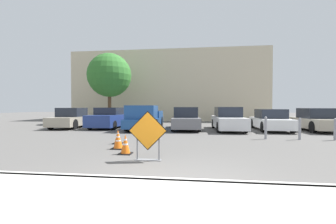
{
  "coord_description": "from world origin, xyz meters",
  "views": [
    {
      "loc": [
        0.38,
        -4.25,
        1.53
      ],
      "look_at": [
        -1.05,
        7.23,
        1.26
      ],
      "focal_mm": 24.0,
      "sensor_mm": 36.0,
      "label": 1
    }
  ],
  "objects_px": {
    "parked_car_nearest": "(72,119)",
    "bollard_third": "(335,129)",
    "road_closed_sign": "(148,135)",
    "parked_car_second": "(110,118)",
    "pickup_truck": "(145,119)",
    "bollard_nearest": "(266,127)",
    "parked_car_third": "(186,119)",
    "traffic_cone_second": "(118,141)",
    "parked_car_sixth": "(317,120)",
    "parked_car_fourth": "(228,120)",
    "traffic_cone_third": "(118,137)",
    "parked_car_fifth": "(271,120)",
    "bollard_second": "(300,128)",
    "traffic_cone_nearest": "(125,144)"
  },
  "relations": [
    {
      "from": "traffic_cone_second",
      "to": "bollard_third",
      "type": "relative_size",
      "value": 0.58
    },
    {
      "from": "pickup_truck",
      "to": "bollard_nearest",
      "type": "distance_m",
      "value": 7.7
    },
    {
      "from": "road_closed_sign",
      "to": "bollard_third",
      "type": "distance_m",
      "value": 9.07
    },
    {
      "from": "road_closed_sign",
      "to": "parked_car_second",
      "type": "xyz_separation_m",
      "value": [
        -4.88,
        9.44,
        -0.06
      ]
    },
    {
      "from": "parked_car_sixth",
      "to": "bollard_second",
      "type": "height_order",
      "value": "parked_car_sixth"
    },
    {
      "from": "traffic_cone_third",
      "to": "parked_car_third",
      "type": "relative_size",
      "value": 0.12
    },
    {
      "from": "traffic_cone_nearest",
      "to": "parked_car_nearest",
      "type": "bearing_deg",
      "value": 128.91
    },
    {
      "from": "parked_car_fifth",
      "to": "bollard_third",
      "type": "height_order",
      "value": "parked_car_fifth"
    },
    {
      "from": "bollard_nearest",
      "to": "parked_car_second",
      "type": "bearing_deg",
      "value": 154.29
    },
    {
      "from": "parked_car_sixth",
      "to": "bollard_nearest",
      "type": "relative_size",
      "value": 3.96
    },
    {
      "from": "road_closed_sign",
      "to": "parked_car_nearest",
      "type": "xyz_separation_m",
      "value": [
        -7.65,
        9.14,
        -0.07
      ]
    },
    {
      "from": "road_closed_sign",
      "to": "traffic_cone_second",
      "type": "relative_size",
      "value": 2.4
    },
    {
      "from": "parked_car_third",
      "to": "bollard_second",
      "type": "relative_size",
      "value": 4.59
    },
    {
      "from": "parked_car_nearest",
      "to": "parked_car_fifth",
      "type": "height_order",
      "value": "parked_car_nearest"
    },
    {
      "from": "traffic_cone_third",
      "to": "parked_car_fourth",
      "type": "distance_m",
      "value": 8.11
    },
    {
      "from": "pickup_truck",
      "to": "parked_car_fifth",
      "type": "xyz_separation_m",
      "value": [
        8.3,
        0.54,
        -0.09
      ]
    },
    {
      "from": "bollard_nearest",
      "to": "parked_car_sixth",
      "type": "bearing_deg",
      "value": 44.03
    },
    {
      "from": "parked_car_third",
      "to": "parked_car_fifth",
      "type": "distance_m",
      "value": 5.55
    },
    {
      "from": "traffic_cone_second",
      "to": "parked_car_fifth",
      "type": "relative_size",
      "value": 0.13
    },
    {
      "from": "pickup_truck",
      "to": "bollard_second",
      "type": "xyz_separation_m",
      "value": [
        8.23,
        -3.75,
        -0.19
      ]
    },
    {
      "from": "traffic_cone_second",
      "to": "pickup_truck",
      "type": "distance_m",
      "value": 7.02
    },
    {
      "from": "bollard_third",
      "to": "parked_car_fourth",
      "type": "bearing_deg",
      "value": 136.61
    },
    {
      "from": "road_closed_sign",
      "to": "parked_car_sixth",
      "type": "distance_m",
      "value": 12.76
    },
    {
      "from": "bollard_third",
      "to": "parked_car_third",
      "type": "bearing_deg",
      "value": 148.83
    },
    {
      "from": "parked_car_nearest",
      "to": "parked_car_fourth",
      "type": "xyz_separation_m",
      "value": [
        11.08,
        -0.29,
        0.02
      ]
    },
    {
      "from": "parked_car_fifth",
      "to": "bollard_nearest",
      "type": "bearing_deg",
      "value": 71.48
    },
    {
      "from": "traffic_cone_third",
      "to": "traffic_cone_second",
      "type": "bearing_deg",
      "value": -69.89
    },
    {
      "from": "traffic_cone_nearest",
      "to": "bollard_nearest",
      "type": "height_order",
      "value": "bollard_nearest"
    },
    {
      "from": "parked_car_third",
      "to": "parked_car_nearest",
      "type": "bearing_deg",
      "value": -3.52
    },
    {
      "from": "parked_car_second",
      "to": "traffic_cone_third",
      "type": "bearing_deg",
      "value": 116.43
    },
    {
      "from": "parked_car_third",
      "to": "parked_car_sixth",
      "type": "bearing_deg",
      "value": 176.61
    },
    {
      "from": "bollard_nearest",
      "to": "bollard_third",
      "type": "height_order",
      "value": "bollard_nearest"
    },
    {
      "from": "traffic_cone_second",
      "to": "parked_car_sixth",
      "type": "bearing_deg",
      "value": 35.47
    },
    {
      "from": "traffic_cone_third",
      "to": "pickup_truck",
      "type": "distance_m",
      "value": 5.92
    },
    {
      "from": "parked_car_sixth",
      "to": "bollard_nearest",
      "type": "height_order",
      "value": "parked_car_sixth"
    },
    {
      "from": "parked_car_sixth",
      "to": "pickup_truck",
      "type": "bearing_deg",
      "value": 2.7
    },
    {
      "from": "parked_car_fourth",
      "to": "bollard_nearest",
      "type": "relative_size",
      "value": 4.4
    },
    {
      "from": "parked_car_fifth",
      "to": "parked_car_third",
      "type": "bearing_deg",
      "value": 2.28
    },
    {
      "from": "traffic_cone_second",
      "to": "bollard_second",
      "type": "xyz_separation_m",
      "value": [
        7.59,
        3.23,
        0.26
      ]
    },
    {
      "from": "parked_car_third",
      "to": "bollard_third",
      "type": "bearing_deg",
      "value": 145.64
    },
    {
      "from": "parked_car_fifth",
      "to": "bollard_nearest",
      "type": "relative_size",
      "value": 4.24
    },
    {
      "from": "traffic_cone_second",
      "to": "parked_car_third",
      "type": "bearing_deg",
      "value": 74.18
    },
    {
      "from": "traffic_cone_second",
      "to": "parked_car_second",
      "type": "distance_m",
      "value": 8.53
    },
    {
      "from": "road_closed_sign",
      "to": "parked_car_fifth",
      "type": "distance_m",
      "value": 11.06
    },
    {
      "from": "parked_car_nearest",
      "to": "traffic_cone_second",
      "type": "bearing_deg",
      "value": 125.58
    },
    {
      "from": "traffic_cone_nearest",
      "to": "parked_car_nearest",
      "type": "relative_size",
      "value": 0.15
    },
    {
      "from": "road_closed_sign",
      "to": "traffic_cone_third",
      "type": "xyz_separation_m",
      "value": [
        -1.85,
        2.72,
        -0.46
      ]
    },
    {
      "from": "pickup_truck",
      "to": "bollard_nearest",
      "type": "height_order",
      "value": "pickup_truck"
    },
    {
      "from": "parked_car_nearest",
      "to": "bollard_third",
      "type": "distance_m",
      "value": 15.89
    },
    {
      "from": "pickup_truck",
      "to": "parked_car_third",
      "type": "bearing_deg",
      "value": -172.66
    }
  ]
}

